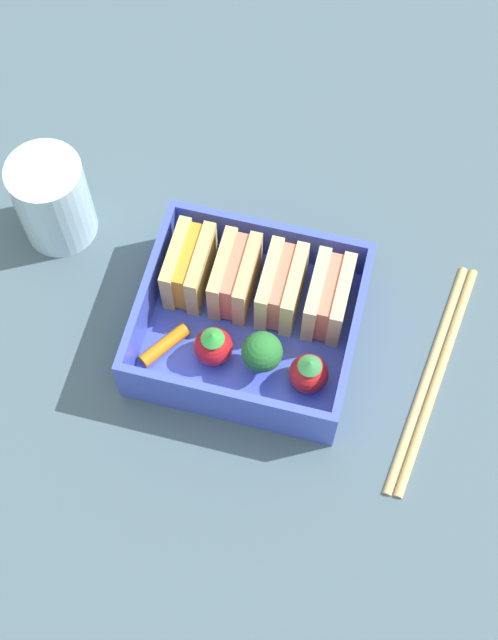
# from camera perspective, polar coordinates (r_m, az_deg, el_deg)

# --- Properties ---
(ground_plane) EXTENTS (1.20, 1.20, 0.02)m
(ground_plane) POSITION_cam_1_polar(r_m,az_deg,el_deg) (0.72, 0.00, -1.28)
(ground_plane) COLOR #445A65
(bento_tray) EXTENTS (0.17, 0.15, 0.01)m
(bento_tray) POSITION_cam_1_polar(r_m,az_deg,el_deg) (0.70, 0.00, -0.74)
(bento_tray) COLOR blue
(bento_tray) RESTS_ON ground_plane
(bento_rim) EXTENTS (0.17, 0.15, 0.04)m
(bento_rim) POSITION_cam_1_polar(r_m,az_deg,el_deg) (0.68, 0.00, 0.23)
(bento_rim) COLOR blue
(bento_rim) RESTS_ON bento_tray
(sandwich_left) EXTENTS (0.03, 0.06, 0.05)m
(sandwich_left) POSITION_cam_1_polar(r_m,az_deg,el_deg) (0.70, -3.84, 3.44)
(sandwich_left) COLOR tan
(sandwich_left) RESTS_ON bento_tray
(sandwich_center_left) EXTENTS (0.03, 0.06, 0.05)m
(sandwich_center_left) POSITION_cam_1_polar(r_m,az_deg,el_deg) (0.69, -0.89, 2.79)
(sandwich_center_left) COLOR tan
(sandwich_center_left) RESTS_ON bento_tray
(sandwich_center) EXTENTS (0.03, 0.06, 0.05)m
(sandwich_center) POSITION_cam_1_polar(r_m,az_deg,el_deg) (0.69, 2.10, 2.12)
(sandwich_center) COLOR #D8BE7E
(sandwich_center) RESTS_ON bento_tray
(sandwich_center_right) EXTENTS (0.03, 0.06, 0.05)m
(sandwich_center_right) POSITION_cam_1_polar(r_m,az_deg,el_deg) (0.68, 5.11, 1.45)
(sandwich_center_right) COLOR #DBB289
(sandwich_center_right) RESTS_ON bento_tray
(carrot_stick_far_left) EXTENTS (0.03, 0.04, 0.01)m
(carrot_stick_far_left) POSITION_cam_1_polar(r_m,az_deg,el_deg) (0.69, -5.44, -1.61)
(carrot_stick_far_left) COLOR orange
(carrot_stick_far_left) RESTS_ON bento_tray
(strawberry_left) EXTENTS (0.03, 0.03, 0.04)m
(strawberry_left) POSITION_cam_1_polar(r_m,az_deg,el_deg) (0.67, -2.30, -1.68)
(strawberry_left) COLOR red
(strawberry_left) RESTS_ON bento_tray
(broccoli_floret) EXTENTS (0.03, 0.03, 0.04)m
(broccoli_floret) POSITION_cam_1_polar(r_m,az_deg,el_deg) (0.66, 0.84, -2.10)
(broccoli_floret) COLOR #95CC66
(broccoli_floret) RESTS_ON bento_tray
(strawberry_far_left) EXTENTS (0.03, 0.03, 0.04)m
(strawberry_far_left) POSITION_cam_1_polar(r_m,az_deg,el_deg) (0.66, 3.84, -3.41)
(strawberry_far_left) COLOR red
(strawberry_far_left) RESTS_ON bento_tray
(chopstick_pair) EXTENTS (0.04, 0.20, 0.01)m
(chopstick_pair) POSITION_cam_1_polar(r_m,az_deg,el_deg) (0.70, 11.74, -3.28)
(chopstick_pair) COLOR tan
(chopstick_pair) RESTS_ON ground_plane
(drinking_glass) EXTENTS (0.06, 0.06, 0.08)m
(drinking_glass) POSITION_cam_1_polar(r_m,az_deg,el_deg) (0.74, -12.46, 7.52)
(drinking_glass) COLOR silver
(drinking_glass) RESTS_ON ground_plane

